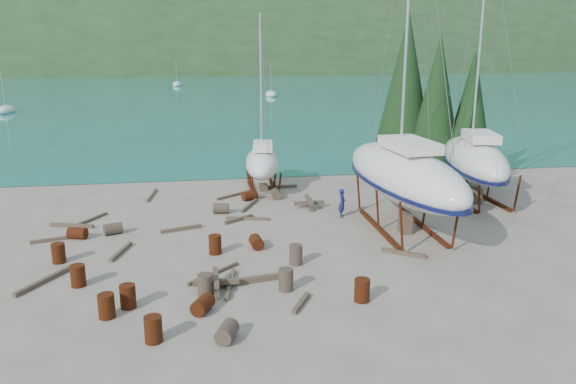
{
  "coord_description": "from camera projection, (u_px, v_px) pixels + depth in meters",
  "views": [
    {
      "loc": [
        -3.37,
        -23.93,
        9.28
      ],
      "look_at": [
        0.93,
        3.0,
        2.1
      ],
      "focal_mm": 35.0,
      "sensor_mm": 36.0,
      "label": 1
    }
  ],
  "objects": [
    {
      "name": "drum_13",
      "position": [
        106.0,
        306.0,
        19.58
      ],
      "size": [
        0.58,
        0.58,
        0.88
      ],
      "primitive_type": "cylinder",
      "color": "#571F0F",
      "rests_on": "ground"
    },
    {
      "name": "timber_6",
      "position": [
        282.0,
        187.0,
        37.44
      ],
      "size": [
        1.99,
        0.23,
        0.19
      ],
      "primitive_type": "cube",
      "rotation": [
        0.0,
        0.0,
        1.59
      ],
      "color": "brown",
      "rests_on": "ground"
    },
    {
      "name": "timber_15",
      "position": [
        92.0,
        219.0,
        30.5
      ],
      "size": [
        1.37,
        2.18,
        0.15
      ],
      "primitive_type": "cube",
      "rotation": [
        0.0,
        0.0,
        2.61
      ],
      "color": "brown",
      "rests_on": "ground"
    },
    {
      "name": "timber_8",
      "position": [
        239.0,
        219.0,
        30.44
      ],
      "size": [
        1.66,
        1.26,
        0.19
      ],
      "primitive_type": "cube",
      "rotation": [
        0.0,
        0.0,
        2.19
      ],
      "color": "brown",
      "rests_on": "ground"
    },
    {
      "name": "drum_16",
      "position": [
        205.0,
        285.0,
        21.26
      ],
      "size": [
        0.58,
        0.58,
        0.88
      ],
      "primitive_type": "cylinder",
      "color": "#2D2823",
      "rests_on": "ground"
    },
    {
      "name": "timber_11",
      "position": [
        248.0,
        219.0,
        30.62
      ],
      "size": [
        2.39,
        0.75,
        0.15
      ],
      "primitive_type": "cube",
      "rotation": [
        0.0,
        0.0,
        1.32
      ],
      "color": "brown",
      "rests_on": "ground"
    },
    {
      "name": "moored_boat_left",
      "position": [
        6.0,
        110.0,
        78.35
      ],
      "size": [
        2.0,
        5.0,
        6.05
      ],
      "color": "silver",
      "rests_on": "ground"
    },
    {
      "name": "far_hill",
      "position": [
        202.0,
        61.0,
        331.31
      ],
      "size": [
        800.0,
        360.0,
        110.0
      ],
      "primitive_type": "ellipsoid",
      "color": "#20361B",
      "rests_on": "ground"
    },
    {
      "name": "drum_14",
      "position": [
        215.0,
        245.0,
        25.59
      ],
      "size": [
        0.58,
        0.58,
        0.88
      ],
      "primitive_type": "cylinder",
      "color": "#571F0F",
      "rests_on": "ground"
    },
    {
      "name": "cypress_near_right",
      "position": [
        437.0,
        98.0,
        37.61
      ],
      "size": [
        3.6,
        3.6,
        10.0
      ],
      "color": "black",
      "rests_on": "ground"
    },
    {
      "name": "drum_0",
      "position": [
        78.0,
        276.0,
        22.15
      ],
      "size": [
        0.58,
        0.58,
        0.88
      ],
      "primitive_type": "cylinder",
      "color": "#571F0F",
      "rests_on": "ground"
    },
    {
      "name": "bay_water",
      "position": [
        202.0,
        61.0,
        326.53
      ],
      "size": [
        700.0,
        700.0,
        0.0
      ],
      "primitive_type": "plane",
      "color": "teal",
      "rests_on": "ground"
    },
    {
      "name": "cypress_back_left",
      "position": [
        406.0,
        83.0,
        39.07
      ],
      "size": [
        4.14,
        4.14,
        11.5
      ],
      "color": "black",
      "rests_on": "ground"
    },
    {
      "name": "timber_7",
      "position": [
        301.0,
        303.0,
        20.59
      ],
      "size": [
        0.92,
        1.5,
        0.17
      ],
      "primitive_type": "cube",
      "rotation": [
        0.0,
        0.0,
        2.64
      ],
      "color": "brown",
      "rests_on": "ground"
    },
    {
      "name": "timber_2",
      "position": [
        72.0,
        226.0,
        29.39
      ],
      "size": [
        2.32,
        0.86,
        0.19
      ],
      "primitive_type": "cube",
      "rotation": [
        0.0,
        0.0,
        1.28
      ],
      "color": "brown",
      "rests_on": "ground"
    },
    {
      "name": "timber_pile_fore",
      "position": [
        216.0,
        282.0,
        21.88
      ],
      "size": [
        1.8,
        1.8,
        0.6
      ],
      "color": "brown",
      "rests_on": "ground"
    },
    {
      "name": "timber_10",
      "position": [
        249.0,
        205.0,
        33.09
      ],
      "size": [
        1.23,
        2.44,
        0.16
      ],
      "primitive_type": "cube",
      "rotation": [
        0.0,
        0.0,
        2.71
      ],
      "color": "brown",
      "rests_on": "ground"
    },
    {
      "name": "far_house_right",
      "position": [
        286.0,
        62.0,
        210.99
      ],
      "size": [
        6.6,
        5.6,
        5.6
      ],
      "color": "beige",
      "rests_on": "ground"
    },
    {
      "name": "drum_9",
      "position": [
        221.0,
        208.0,
        31.76
      ],
      "size": [
        0.95,
        0.69,
        0.58
      ],
      "primitive_type": "cylinder",
      "rotation": [
        1.57,
        0.0,
        1.44
      ],
      "color": "#2D2823",
      "rests_on": "ground"
    },
    {
      "name": "drum_3",
      "position": [
        153.0,
        329.0,
        17.98
      ],
      "size": [
        0.58,
        0.58,
        0.88
      ],
      "primitive_type": "cylinder",
      "color": "#571F0F",
      "rests_on": "ground"
    },
    {
      "name": "moored_boat_far",
      "position": [
        177.0,
        84.0,
        129.45
      ],
      "size": [
        2.0,
        5.0,
        6.05
      ],
      "color": "silver",
      "rests_on": "ground"
    },
    {
      "name": "drum_6",
      "position": [
        256.0,
        242.0,
        26.36
      ],
      "size": [
        0.67,
        0.94,
        0.58
      ],
      "primitive_type": "cylinder",
      "rotation": [
        1.57,
        0.0,
        0.11
      ],
      "color": "#571F0F",
      "rests_on": "ground"
    },
    {
      "name": "cypress_mid_right",
      "position": [
        471.0,
        114.0,
        36.15
      ],
      "size": [
        3.06,
        3.06,
        8.5
      ],
      "color": "black",
      "rests_on": "ground"
    },
    {
      "name": "timber_17",
      "position": [
        54.0,
        239.0,
        27.33
      ],
      "size": [
        2.09,
        0.78,
        0.16
      ],
      "primitive_type": "cube",
      "rotation": [
        0.0,
        0.0,
        1.87
      ],
      "color": "brown",
      "rests_on": "ground"
    },
    {
      "name": "drum_11",
      "position": [
        276.0,
        194.0,
        34.84
      ],
      "size": [
        0.62,
        0.9,
        0.58
      ],
      "primitive_type": "cylinder",
      "rotation": [
        1.57,
        0.0,
        3.1
      ],
      "color": "#2D2823",
      "rests_on": "ground"
    },
    {
      "name": "timber_0",
      "position": [
        152.0,
        195.0,
        35.39
      ],
      "size": [
        0.49,
        2.94,
        0.14
      ],
      "primitive_type": "cube",
      "rotation": [
        0.0,
        0.0,
        3.02
      ],
      "color": "brown",
      "rests_on": "ground"
    },
    {
      "name": "timber_12",
      "position": [
        121.0,
        252.0,
        25.72
      ],
      "size": [
        0.78,
        2.25,
        0.17
      ],
      "primitive_type": "cube",
      "rotation": [
        0.0,
        0.0,
        2.87
      ],
      "color": "brown",
      "rests_on": "ground"
    },
    {
      "name": "timber_4",
      "position": [
        181.0,
        229.0,
        28.89
      ],
      "size": [
        2.1,
        0.89,
        0.17
      ],
      "primitive_type": "cube",
      "rotation": [
        0.0,
        0.0,
        1.91
      ],
      "color": "brown",
      "rests_on": "ground"
    },
    {
      "name": "far_house_left",
      "position": [
        34.0,
        63.0,
        197.28
      ],
      "size": [
        6.6,
        5.6,
        5.6
      ],
      "color": "beige",
      "rests_on": "ground"
    },
    {
      "name": "drum_10",
      "position": [
        128.0,
        296.0,
        20.33
      ],
      "size": [
        0.58,
        0.58,
        0.88
      ],
      "primitive_type": "cylinder",
      "color": "#571F0F",
      "rests_on": "ground"
    },
    {
      "name": "drum_17",
      "position": [
        286.0,
        280.0,
        21.77
      ],
      "size": [
        0.58,
        0.58,
        0.88
      ],
      "primitive_type": "cylinder",
      "color": "#2D2823",
      "rests_on": "ground"
    },
    {
      "name": "small_sailboat_shore",
      "position": [
        262.0,
        162.0,
        36.73
      ],
      "size": [
        3.03,
        7.21,
        11.18
      ],
      "rotation": [
        0.0,
        0.0,
        -0.12
      ],
      "color": "silver",
      "rests_on": "ground"
    },
    {
      "name": "large_sailboat_far",
      "position": [
        475.0,
        158.0,
        33.82
      ],
      "size": [
        5.16,
        10.58,
        16.1
      ],
      "rotation": [
        0.0,
        0.0,
        -0.23
      ],
      "color": "silver",
      "rests_on": "ground"
    },
    {
      "name": "cypress_far_right",
      "position": [
        471.0,
        105.0,
        39.17
      ],
      "size": [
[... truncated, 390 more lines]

